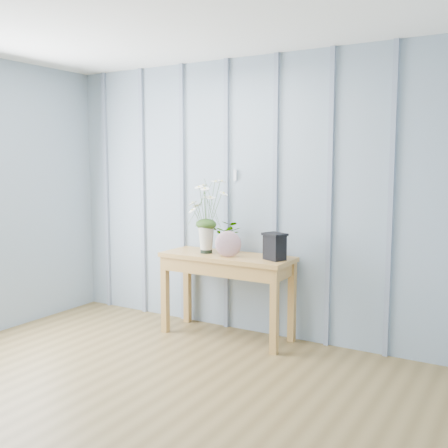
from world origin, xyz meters
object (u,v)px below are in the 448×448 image
Objects in this scene: daisy_vase at (206,206)px; carved_box at (275,246)px; sideboard at (227,267)px; felt_disc_vessel at (228,244)px.

carved_box is at bearing 0.80° from daisy_vase.
daisy_vase is 0.74m from carved_box.
carved_box is (0.68, 0.01, -0.31)m from daisy_vase.
felt_disc_vessel is at bearing -54.47° from sideboard.
sideboard is at bearing 101.22° from felt_disc_vessel.
carved_box is at bearing -1.51° from sideboard.
daisy_vase reaches higher than sideboard.
daisy_vase is 2.94× the size of carved_box.
daisy_vase reaches higher than felt_disc_vessel.
sideboard is 5.22× the size of felt_disc_vessel.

